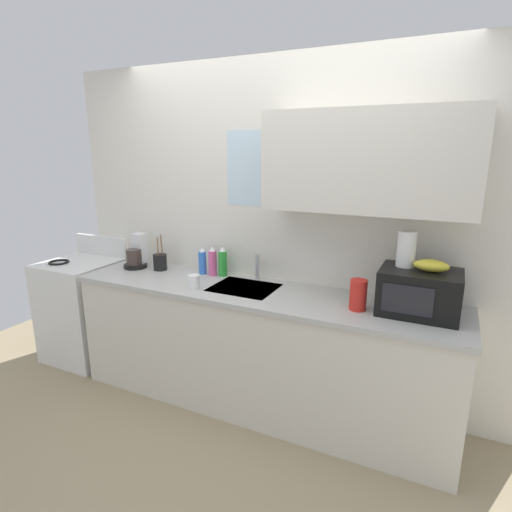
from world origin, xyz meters
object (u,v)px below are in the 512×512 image
Objects in this scene: coffee_maker at (137,255)px; dish_soap_bottle_blue at (202,261)px; dish_soap_bottle_pink at (213,262)px; microwave at (419,292)px; banana_bunch at (431,266)px; stove_range at (84,309)px; paper_towel_roll at (406,249)px; mug_white at (194,281)px; utensil_crock at (160,261)px; cereal_canister at (358,295)px; dish_soap_bottle_green at (223,262)px.

dish_soap_bottle_blue is (0.60, 0.07, -0.00)m from coffee_maker.
dish_soap_bottle_pink reaches higher than dish_soap_bottle_blue.
banana_bunch is at bearing 1.77° from microwave.
paper_towel_roll is (2.70, 0.10, 0.82)m from stove_range.
mug_white is (0.13, -0.32, -0.05)m from dish_soap_bottle_blue.
microwave reaches higher than mug_white.
microwave is 1.54× the size of utensil_crock.
microwave is 0.36m from cereal_canister.
utensil_crock is (0.23, 0.01, -0.03)m from coffee_maker.
dish_soap_bottle_green is 1.00× the size of dish_soap_bottle_pink.
mug_white is (0.74, -0.25, -0.06)m from coffee_maker.
utensil_crock reaches higher than mug_white.
dish_soap_bottle_blue is (-0.17, -0.02, -0.01)m from dish_soap_bottle_green.
dish_soap_bottle_pink is 0.47m from utensil_crock.
stove_range is 2.52m from cereal_canister.
utensil_crock is at bearing 2.87° from coffee_maker.
mug_white is (-1.15, -0.09, -0.05)m from cereal_canister.
paper_towel_roll is 1.55m from dish_soap_bottle_blue.
coffee_maker reaches higher than cereal_canister.
microwave is 0.18m from banana_bunch.
microwave reaches higher than dish_soap_bottle_blue.
microwave is 2.30× the size of banana_bunch.
coffee_maker is (-2.12, 0.01, -0.28)m from paper_towel_roll.
mug_white is (-1.49, -0.19, -0.09)m from microwave.
stove_range is at bearing -171.45° from dish_soap_bottle_blue.
utensil_crock reaches higher than microwave.
paper_towel_roll is 0.74× the size of utensil_crock.
stove_range is 0.97m from utensil_crock.
microwave is 1.98× the size of dish_soap_bottle_pink.
stove_range is at bearing -169.76° from coffee_maker.
utensil_crock is at bearing 178.04° from banana_bunch.
stove_range is 5.03× the size of dish_soap_bottle_blue.
banana_bunch is 0.45m from cereal_canister.
coffee_maker is at bearing 178.53° from banana_bunch.
coffee_maker is (-2.27, 0.06, -0.20)m from banana_bunch.
stove_range is 11.37× the size of mug_white.
mug_white is (0.04, -0.32, -0.06)m from dish_soap_bottle_pink.
microwave is 4.84× the size of mug_white.
dish_soap_bottle_blue is (-1.67, 0.13, -0.20)m from banana_bunch.
mug_white is at bearing -170.18° from paper_towel_roll.
cereal_canister is (1.88, -0.16, -0.01)m from coffee_maker.
banana_bunch is 1.57m from mug_white.
coffee_maker is at bearing -177.13° from utensil_crock.
dish_soap_bottle_blue is 0.35m from mug_white.
dish_soap_bottle_blue is at bearing 169.76° from cereal_canister.
dish_soap_bottle_pink is at bearing 176.92° from paper_towel_roll.
banana_bunch is 0.67× the size of utensil_crock.
coffee_maker reaches higher than dish_soap_bottle_green.
microwave is 2.39× the size of cereal_canister.
stove_range is at bearing -171.83° from utensil_crock.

